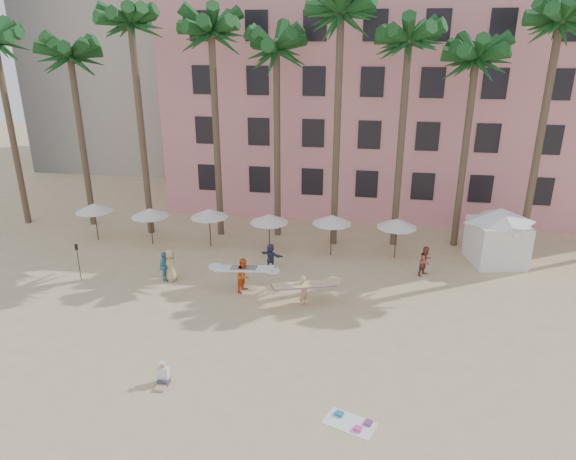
% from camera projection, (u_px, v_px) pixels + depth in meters
% --- Properties ---
extents(ground, '(120.00, 120.00, 0.00)m').
position_uv_depth(ground, '(236.00, 365.00, 21.77)').
color(ground, '#D1B789').
rests_on(ground, ground).
extents(pink_hotel, '(35.00, 14.00, 16.00)m').
position_uv_depth(pink_hotel, '(396.00, 103.00, 41.92)').
color(pink_hotel, pink).
rests_on(pink_hotel, ground).
extents(palm_row, '(44.40, 5.40, 16.30)m').
position_uv_depth(palm_row, '(299.00, 39.00, 30.98)').
color(palm_row, brown).
rests_on(palm_row, ground).
extents(umbrella_row, '(22.50, 2.70, 2.73)m').
position_uv_depth(umbrella_row, '(239.00, 215.00, 32.94)').
color(umbrella_row, '#332B23').
rests_on(umbrella_row, ground).
extents(cabana, '(5.29, 5.29, 3.50)m').
position_uv_depth(cabana, '(498.00, 231.00, 31.10)').
color(cabana, white).
rests_on(cabana, ground).
extents(beach_towel, '(2.04, 1.57, 0.14)m').
position_uv_depth(beach_towel, '(351.00, 423.00, 18.50)').
color(beach_towel, white).
rests_on(beach_towel, ground).
extents(carrier_yellow, '(3.31, 2.20, 1.67)m').
position_uv_depth(carrier_yellow, '(304.00, 289.00, 26.32)').
color(carrier_yellow, tan).
rests_on(carrier_yellow, ground).
extents(carrier_white, '(3.21, 1.12, 1.93)m').
position_uv_depth(carrier_white, '(244.00, 274.00, 27.82)').
color(carrier_white, '#EC5818').
rests_on(carrier_white, ground).
extents(beachgoers, '(15.50, 4.18, 1.92)m').
position_uv_depth(beachgoers, '(264.00, 262.00, 29.67)').
color(beachgoers, tan).
rests_on(beachgoers, ground).
extents(paddle, '(0.18, 0.04, 2.23)m').
position_uv_depth(paddle, '(78.00, 257.00, 28.94)').
color(paddle, black).
rests_on(paddle, ground).
extents(seated_man, '(0.43, 0.75, 0.98)m').
position_uv_depth(seated_man, '(163.00, 377.00, 20.49)').
color(seated_man, '#3F3F4C').
rests_on(seated_man, ground).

